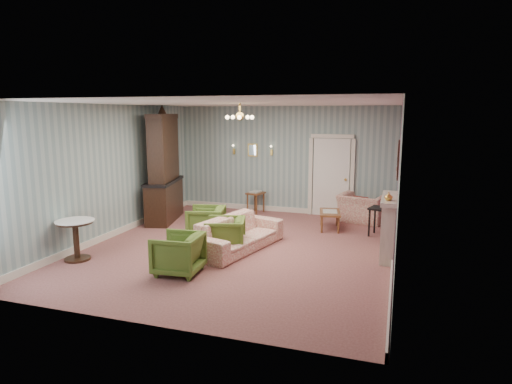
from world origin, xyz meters
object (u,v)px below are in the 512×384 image
(olive_chair_b, at_px, (225,233))
(fireplace, at_px, (388,226))
(olive_chair_c, at_px, (206,221))
(olive_chair_a, at_px, (178,252))
(coffee_table, at_px, (330,220))
(side_table_black, at_px, (380,222))
(pedestal_table, at_px, (76,240))
(dresser, at_px, (163,165))
(wingback_chair, at_px, (363,203))
(sofa_chintz, at_px, (238,228))

(olive_chair_b, distance_m, fireplace, 3.15)
(olive_chair_b, xyz_separation_m, olive_chair_c, (-0.76, 0.77, 0.01))
(olive_chair_a, distance_m, coffee_table, 4.24)
(fireplace, xyz_separation_m, side_table_black, (-0.21, 1.36, -0.25))
(olive_chair_a, bearing_deg, fireplace, 117.65)
(fireplace, bearing_deg, olive_chair_c, 179.91)
(olive_chair_b, height_order, pedestal_table, pedestal_table)
(olive_chair_a, height_order, dresser, dresser)
(olive_chair_a, bearing_deg, side_table_black, 133.35)
(olive_chair_c, relative_size, pedestal_table, 1.02)
(dresser, distance_m, pedestal_table, 3.43)
(wingback_chair, xyz_separation_m, coffee_table, (-0.68, -0.97, -0.26))
(olive_chair_c, xyz_separation_m, pedestal_table, (-1.70, -2.06, -0.01))
(sofa_chintz, height_order, coffee_table, sofa_chintz)
(dresser, bearing_deg, olive_chair_a, -70.77)
(olive_chair_c, height_order, wingback_chair, wingback_chair)
(sofa_chintz, bearing_deg, fireplace, -65.86)
(olive_chair_b, relative_size, side_table_black, 1.17)
(wingback_chair, height_order, side_table_black, wingback_chair)
(olive_chair_b, xyz_separation_m, fireplace, (3.05, 0.76, 0.20))
(olive_chair_c, bearing_deg, olive_chair_a, -1.38)
(sofa_chintz, xyz_separation_m, pedestal_table, (-2.63, -1.54, -0.05))
(wingback_chair, bearing_deg, olive_chair_a, 75.85)
(wingback_chair, height_order, coffee_table, wingback_chair)
(olive_chair_b, height_order, side_table_black, olive_chair_b)
(olive_chair_c, bearing_deg, wingback_chair, 116.47)
(olive_chair_a, bearing_deg, pedestal_table, -95.33)
(fireplace, bearing_deg, olive_chair_a, -148.10)
(pedestal_table, bearing_deg, side_table_black, 32.84)
(wingback_chair, height_order, fireplace, fireplace)
(wingback_chair, distance_m, dresser, 5.12)
(olive_chair_c, bearing_deg, pedestal_table, -52.64)
(fireplace, relative_size, pedestal_table, 1.82)
(olive_chair_a, relative_size, pedestal_table, 1.01)
(wingback_chair, relative_size, fireplace, 0.78)
(wingback_chair, bearing_deg, side_table_black, 126.36)
(wingback_chair, height_order, dresser, dresser)
(dresser, relative_size, side_table_black, 4.35)
(coffee_table, distance_m, pedestal_table, 5.56)
(fireplace, bearing_deg, dresser, 167.59)
(fireplace, bearing_deg, olive_chair_b, -165.94)
(olive_chair_a, bearing_deg, sofa_chintz, 158.42)
(olive_chair_b, distance_m, wingback_chair, 4.12)
(wingback_chair, height_order, pedestal_table, wingback_chair)
(pedestal_table, bearing_deg, dresser, 90.00)
(olive_chair_a, bearing_deg, olive_chair_c, -172.50)
(olive_chair_b, relative_size, pedestal_table, 1.00)
(fireplace, bearing_deg, wingback_chair, 104.58)
(olive_chair_c, xyz_separation_m, dresser, (-1.70, 1.21, 1.04))
(side_table_black, bearing_deg, olive_chair_b, -143.17)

